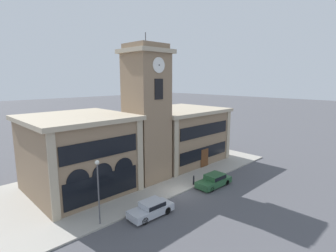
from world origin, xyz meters
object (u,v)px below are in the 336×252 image
Objects in this scene: parked_car_near at (151,208)px; parked_car_mid at (214,180)px; bollard at (194,180)px; street_lamp at (98,182)px.

parked_car_mid is at bearing -178.06° from parked_car_near.
parked_car_mid reaches higher than bollard.
parked_car_mid is (9.28, -0.00, 0.02)m from parked_car_near.
parked_car_mid is at bearing -46.60° from bollard.
bollard is at bearing -165.89° from parked_car_near.
parked_car_near is 5.35m from street_lamp.
parked_car_near is at bearing 1.94° from parked_car_mid.
street_lamp is at bearing -5.60° from parked_car_mid.
street_lamp is (-4.03, 1.76, 3.04)m from parked_car_near.
parked_car_near is at bearing -167.83° from bollard.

